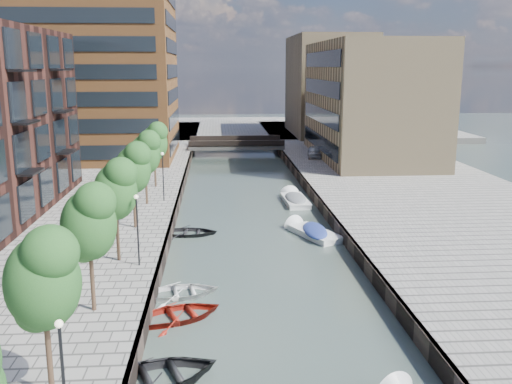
{
  "coord_description": "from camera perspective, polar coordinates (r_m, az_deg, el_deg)",
  "views": [
    {
      "loc": [
        -2.7,
        -7.19,
        12.08
      ],
      "look_at": [
        0.0,
        31.55,
        3.5
      ],
      "focal_mm": 40.0,
      "sensor_mm": 36.0,
      "label": 1
    }
  ],
  "objects": [
    {
      "name": "quay_right",
      "position": [
        52.06,
        17.18,
        -0.96
      ],
      "size": [
        20.0,
        140.0,
        1.0
      ],
      "primitive_type": "cube",
      "color": "gray",
      "rests_on": "ground"
    },
    {
      "name": "tower",
      "position": [
        73.69,
        -15.72,
        15.06
      ],
      "size": [
        18.0,
        18.0,
        30.0
      ],
      "primitive_type": "cube",
      "color": "brown",
      "rests_on": "quay_left"
    },
    {
      "name": "tan_block_far",
      "position": [
        97.05,
        7.25,
        10.54
      ],
      "size": [
        12.0,
        20.0,
        16.0
      ],
      "primitive_type": "cube",
      "color": "#9D8660",
      "rests_on": "quay_right"
    },
    {
      "name": "tree_6",
      "position": [
        53.93,
        -10.17,
        5.05
      ],
      "size": [
        2.5,
        2.5,
        5.95
      ],
      "color": "#382619",
      "rests_on": "quay_left"
    },
    {
      "name": "quay_wall_left",
      "position": [
        48.7,
        -7.88,
        -1.41
      ],
      "size": [
        0.25,
        140.0,
        1.0
      ],
      "primitive_type": "cube",
      "color": "#332823",
      "rests_on": "ground"
    },
    {
      "name": "quay_wall_right",
      "position": [
        49.37,
        6.4,
        -1.18
      ],
      "size": [
        0.25,
        140.0,
        1.0
      ],
      "primitive_type": "cube",
      "color": "#332823",
      "rests_on": "ground"
    },
    {
      "name": "sloop_4",
      "position": [
        42.16,
        -6.73,
        -4.28
      ],
      "size": [
        4.35,
        3.23,
        0.87
      ],
      "primitive_type": "imported",
      "rotation": [
        0.0,
        0.0,
        1.51
      ],
      "color": "black",
      "rests_on": "ground"
    },
    {
      "name": "motorboat_3",
      "position": [
        42.01,
        5.52,
        -4.01
      ],
      "size": [
        3.81,
        5.52,
        1.75
      ],
      "color": "white",
      "rests_on": "ground"
    },
    {
      "name": "tan_block_near",
      "position": [
        71.78,
        11.26,
        8.97
      ],
      "size": [
        12.0,
        25.0,
        14.0
      ],
      "primitive_type": "cube",
      "color": "#9D8660",
      "rests_on": "quay_right"
    },
    {
      "name": "sloop_0",
      "position": [
        23.73,
        -9.97,
        -18.35
      ],
      "size": [
        6.1,
        5.26,
        1.06
      ],
      "primitive_type": "imported",
      "rotation": [
        0.0,
        0.0,
        1.94
      ],
      "color": "black",
      "rests_on": "ground"
    },
    {
      "name": "motorboat_4",
      "position": [
        51.91,
        3.85,
        -0.77
      ],
      "size": [
        2.2,
        5.71,
        1.87
      ],
      "color": "white",
      "rests_on": "ground"
    },
    {
      "name": "sloop_2",
      "position": [
        28.82,
        -7.72,
        -12.44
      ],
      "size": [
        5.22,
        4.56,
        0.9
      ],
      "primitive_type": "imported",
      "rotation": [
        0.0,
        0.0,
        1.97
      ],
      "color": "maroon",
      "rests_on": "ground"
    },
    {
      "name": "water",
      "position": [
        48.78,
        -0.69,
        -1.88
      ],
      "size": [
        300.0,
        300.0,
        0.0
      ],
      "primitive_type": "plane",
      "color": "#38473F",
      "rests_on": "ground"
    },
    {
      "name": "tree_5",
      "position": [
        47.04,
        -11.05,
        3.95
      ],
      "size": [
        2.5,
        2.5,
        5.95
      ],
      "color": "#382619",
      "rests_on": "quay_left"
    },
    {
      "name": "lamp_0",
      "position": [
        18.01,
        -18.76,
        -16.66
      ],
      "size": [
        0.24,
        0.24,
        4.12
      ],
      "color": "black",
      "rests_on": "quay_left"
    },
    {
      "name": "far_closure",
      "position": [
        107.84,
        -2.54,
        6.28
      ],
      "size": [
        80.0,
        40.0,
        1.0
      ],
      "primitive_type": "cube",
      "color": "gray",
      "rests_on": "ground"
    },
    {
      "name": "tree_2",
      "position": [
        26.72,
        -16.41,
        -2.74
      ],
      "size": [
        2.5,
        2.5,
        5.95
      ],
      "color": "#382619",
      "rests_on": "quay_left"
    },
    {
      "name": "bridge",
      "position": [
        79.95,
        -2.02,
        4.77
      ],
      "size": [
        13.0,
        6.0,
        1.3
      ],
      "color": "gray",
      "rests_on": "ground"
    },
    {
      "name": "tree_1",
      "position": [
        20.25,
        -20.58,
        -7.9
      ],
      "size": [
        2.5,
        2.5,
        5.95
      ],
      "color": "#382619",
      "rests_on": "quay_left"
    },
    {
      "name": "lamp_2",
      "position": [
        48.17,
        -9.29,
        2.05
      ],
      "size": [
        0.24,
        0.24,
        4.12
      ],
      "color": "black",
      "rests_on": "quay_left"
    },
    {
      "name": "lamp_1",
      "position": [
        32.65,
        -11.78,
        -3.02
      ],
      "size": [
        0.24,
        0.24,
        4.12
      ],
      "color": "black",
      "rests_on": "quay_left"
    },
    {
      "name": "tree_4",
      "position": [
        40.19,
        -12.24,
        2.47
      ],
      "size": [
        2.5,
        2.5,
        5.95
      ],
      "color": "#382619",
      "rests_on": "quay_left"
    },
    {
      "name": "tree_3",
      "position": [
        33.4,
        -13.9,
        0.39
      ],
      "size": [
        2.5,
        2.5,
        5.95
      ],
      "color": "#382619",
      "rests_on": "quay_left"
    },
    {
      "name": "sloop_3",
      "position": [
        31.47,
        -7.52,
        -10.23
      ],
      "size": [
        4.64,
        3.72,
        0.86
      ],
      "primitive_type": "imported",
      "rotation": [
        0.0,
        0.0,
        1.77
      ],
      "color": "white",
      "rests_on": "ground"
    },
    {
      "name": "car",
      "position": [
        71.25,
        5.87,
        4.02
      ],
      "size": [
        2.18,
        4.31,
        1.41
      ],
      "primitive_type": "imported",
      "rotation": [
        0.0,
        0.0,
        -0.13
      ],
      "color": "#B5B7BA",
      "rests_on": "quay_right"
    }
  ]
}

